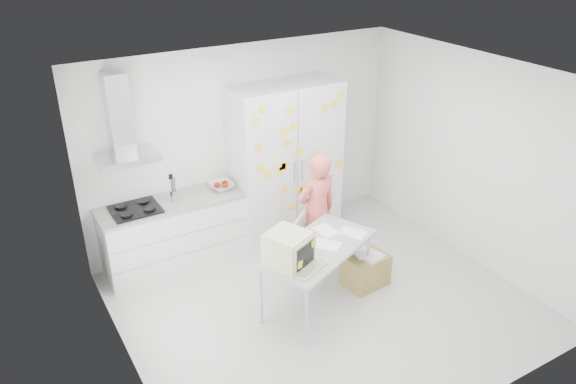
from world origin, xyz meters
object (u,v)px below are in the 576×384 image
person (317,211)px  desk (300,250)px  chair (308,244)px  cardboard_box (365,269)px

person → desk: (-0.74, -0.80, 0.09)m
desk → chair: bearing=27.4°
desk → cardboard_box: size_ratio=2.98×
person → cardboard_box: bearing=110.5°
person → chair: person is taller
desk → cardboard_box: (1.03, 0.12, -0.67)m
person → desk: size_ratio=0.97×
chair → cardboard_box: (0.54, -0.49, -0.27)m
person → cardboard_box: size_ratio=2.88×
desk → chair: 0.88m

